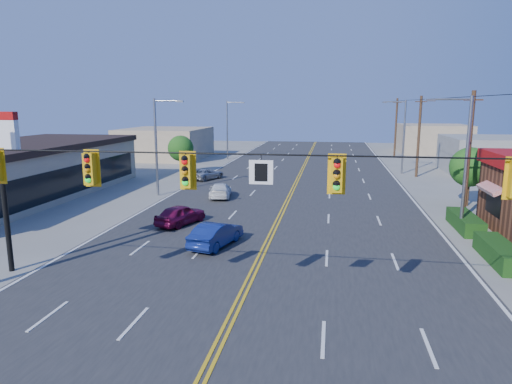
% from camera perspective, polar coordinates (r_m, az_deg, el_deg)
% --- Properties ---
extents(ground, '(160.00, 160.00, 0.00)m').
position_cam_1_polar(ground, '(16.01, -3.85, -17.09)').
color(ground, gray).
rests_on(ground, ground).
extents(road, '(20.00, 120.00, 0.06)m').
position_cam_1_polar(road, '(34.72, 3.75, -1.57)').
color(road, '#2D2D30').
rests_on(road, ground).
extents(signal_span, '(24.32, 0.34, 9.00)m').
position_cam_1_polar(signal_span, '(14.41, -4.56, 0.38)').
color(signal_span, '#47301E').
rests_on(signal_span, ground).
extents(strip_mall, '(10.40, 26.40, 4.40)m').
position_cam_1_polar(strip_mall, '(40.95, -28.87, 2.15)').
color(strip_mall, tan).
rests_on(strip_mall, ground).
extents(pizza_hut_sign, '(1.90, 0.30, 6.85)m').
position_cam_1_polar(pizza_hut_sign, '(22.93, -29.35, 3.68)').
color(pizza_hut_sign, black).
rests_on(pizza_hut_sign, ground).
extents(streetlight_se, '(2.55, 0.25, 8.00)m').
position_cam_1_polar(streetlight_se, '(28.88, 24.45, 3.97)').
color(streetlight_se, gray).
rests_on(streetlight_se, ground).
extents(streetlight_ne, '(2.55, 0.25, 8.00)m').
position_cam_1_polar(streetlight_ne, '(52.36, 17.80, 7.09)').
color(streetlight_ne, gray).
rests_on(streetlight_ne, ground).
extents(streetlight_sw, '(2.55, 0.25, 8.00)m').
position_cam_1_polar(streetlight_sw, '(38.55, -12.12, 6.19)').
color(streetlight_sw, gray).
rests_on(streetlight_sw, ground).
extents(streetlight_nw, '(2.55, 0.25, 8.00)m').
position_cam_1_polar(streetlight_nw, '(63.41, -3.44, 8.16)').
color(streetlight_nw, gray).
rests_on(streetlight_nw, ground).
extents(utility_pole_near, '(0.28, 0.28, 8.40)m').
position_cam_1_polar(utility_pole_near, '(33.12, 25.02, 4.14)').
color(utility_pole_near, '#47301E').
rests_on(utility_pole_near, ground).
extents(utility_pole_mid, '(0.28, 0.28, 8.40)m').
position_cam_1_polar(utility_pole_mid, '(50.64, 19.68, 6.51)').
color(utility_pole_mid, '#47301E').
rests_on(utility_pole_mid, ground).
extents(utility_pole_far, '(0.28, 0.28, 8.40)m').
position_cam_1_polar(utility_pole_far, '(68.40, 17.08, 7.64)').
color(utility_pole_far, '#47301E').
rests_on(utility_pole_far, ground).
extents(tree_kfc_rear, '(2.94, 2.94, 4.41)m').
position_cam_1_polar(tree_kfc_rear, '(37.44, 25.19, 2.83)').
color(tree_kfc_rear, '#47301E').
rests_on(tree_kfc_rear, ground).
extents(tree_west, '(2.80, 2.80, 4.20)m').
position_cam_1_polar(tree_west, '(50.68, -9.40, 5.40)').
color(tree_west, '#47301E').
rests_on(tree_west, ground).
extents(bld_east_mid, '(12.00, 10.00, 4.00)m').
position_cam_1_polar(bld_east_mid, '(57.16, 28.57, 4.03)').
color(bld_east_mid, gray).
rests_on(bld_east_mid, ground).
extents(bld_west_far, '(11.00, 12.00, 4.20)m').
position_cam_1_polar(bld_west_far, '(66.23, -11.24, 5.99)').
color(bld_west_far, tan).
rests_on(bld_west_far, ground).
extents(bld_east_far, '(10.00, 10.00, 4.40)m').
position_cam_1_polar(bld_east_far, '(77.53, 21.25, 6.22)').
color(bld_east_far, tan).
rests_on(bld_east_far, ground).
extents(car_magenta, '(2.71, 4.04, 1.28)m').
position_cam_1_polar(car_magenta, '(29.12, -9.42, -2.90)').
color(car_magenta, maroon).
rests_on(car_magenta, ground).
extents(car_blue, '(2.31, 4.15, 1.30)m').
position_cam_1_polar(car_blue, '(24.51, -5.01, -5.40)').
color(car_blue, navy).
rests_on(car_blue, ground).
extents(car_white, '(2.28, 4.22, 1.16)m').
position_cam_1_polar(car_white, '(37.26, -4.48, 0.14)').
color(car_white, white).
rests_on(car_white, ground).
extents(car_silver, '(3.30, 4.35, 1.10)m').
position_cam_1_polar(car_silver, '(46.36, -6.16, 2.19)').
color(car_silver, '#AAABAF').
rests_on(car_silver, ground).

